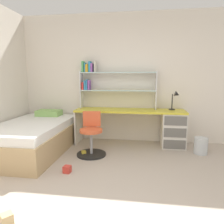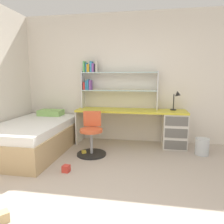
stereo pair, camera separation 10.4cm
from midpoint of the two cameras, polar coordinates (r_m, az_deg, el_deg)
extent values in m
cube|color=#B2A393|center=(2.27, -2.46, -27.60)|extent=(5.59, 6.31, 0.02)
cube|color=silver|center=(4.48, 3.80, 9.14)|extent=(5.59, 0.06, 2.69)
cube|color=gold|center=(4.21, 4.14, 0.38)|extent=(2.20, 0.54, 0.04)
cube|color=silver|center=(4.31, 15.76, -4.65)|extent=(0.45, 0.51, 0.69)
cube|color=silver|center=(4.49, -9.89, -3.90)|extent=(0.03, 0.48, 0.69)
cube|color=#64625E|center=(4.12, 16.10, -8.60)|extent=(0.41, 0.01, 0.17)
cube|color=#64625E|center=(4.06, 16.24, -5.53)|extent=(0.41, 0.01, 0.17)
cube|color=#64625E|center=(4.01, 16.39, -2.37)|extent=(0.41, 0.01, 0.17)
cube|color=silver|center=(4.51, -9.03, 6.08)|extent=(0.02, 0.22, 0.77)
cube|color=silver|center=(4.31, 11.34, 5.88)|extent=(0.02, 0.22, 0.77)
cube|color=silver|center=(4.34, 0.93, 5.95)|extent=(1.54, 0.22, 0.02)
cube|color=silver|center=(4.34, 0.95, 10.80)|extent=(1.54, 0.22, 0.02)
cube|color=red|center=(4.49, -8.46, 7.08)|extent=(0.04, 0.20, 0.16)
cube|color=#338CBF|center=(4.48, -7.97, 7.34)|extent=(0.04, 0.16, 0.20)
cube|color=#338CBF|center=(4.46, -7.47, 7.48)|extent=(0.03, 0.16, 0.22)
cube|color=purple|center=(4.45, -6.94, 7.39)|extent=(0.04, 0.16, 0.20)
cube|color=#4CA559|center=(4.49, -8.59, 12.21)|extent=(0.04, 0.15, 0.22)
cube|color=#338CBF|center=(4.48, -8.05, 12.01)|extent=(0.03, 0.12, 0.19)
cube|color=gold|center=(4.47, -7.67, 11.81)|extent=(0.02, 0.15, 0.16)
cube|color=gold|center=(4.46, -7.27, 11.85)|extent=(0.03, 0.19, 0.16)
cube|color=#338CBF|center=(4.45, -6.71, 12.24)|extent=(0.04, 0.16, 0.22)
cube|color=purple|center=(4.44, -6.14, 11.98)|extent=(0.04, 0.18, 0.18)
cube|color=#26262D|center=(4.43, -5.61, 11.90)|extent=(0.02, 0.14, 0.16)
cube|color=beige|center=(4.42, -5.26, 12.40)|extent=(0.03, 0.14, 0.24)
cylinder|color=black|center=(4.33, 15.46, 0.69)|extent=(0.12, 0.12, 0.02)
cylinder|color=black|center=(4.31, 15.55, 2.77)|extent=(0.02, 0.02, 0.30)
cone|color=black|center=(4.26, 16.80, 4.67)|extent=(0.12, 0.11, 0.13)
cylinder|color=black|center=(3.79, -6.48, -11.45)|extent=(0.52, 0.52, 0.03)
cylinder|color=#A5A8AD|center=(3.73, -6.54, -8.63)|extent=(0.05, 0.05, 0.42)
cylinder|color=#D85933|center=(3.66, -6.60, -5.11)|extent=(0.40, 0.40, 0.05)
cube|color=#D85933|center=(3.80, -6.35, -1.88)|extent=(0.32, 0.09, 0.28)
cube|color=tan|center=(4.15, -21.65, -7.44)|extent=(1.18, 1.96, 0.41)
cube|color=white|center=(4.08, -21.88, -3.72)|extent=(1.12, 1.90, 0.14)
cube|color=#8CBF66|center=(4.69, -17.55, -0.24)|extent=(0.50, 0.32, 0.12)
cylinder|color=silver|center=(4.10, 22.57, -8.56)|extent=(0.24, 0.24, 0.30)
cube|color=tan|center=(2.42, -28.17, -24.50)|extent=(0.14, 0.14, 0.10)
cube|color=red|center=(3.19, -13.18, -15.09)|extent=(0.11, 0.11, 0.10)
cube|color=gold|center=(3.81, -8.58, -11.06)|extent=(0.10, 0.10, 0.07)
camera|label=1|loc=(0.05, -90.84, -0.14)|focal=33.24mm
camera|label=2|loc=(0.05, 89.16, 0.14)|focal=33.24mm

